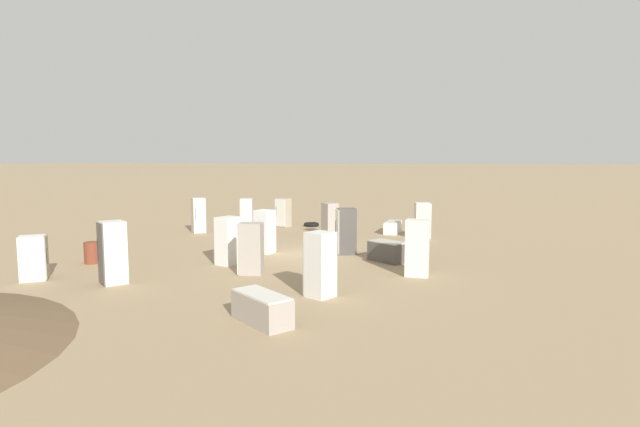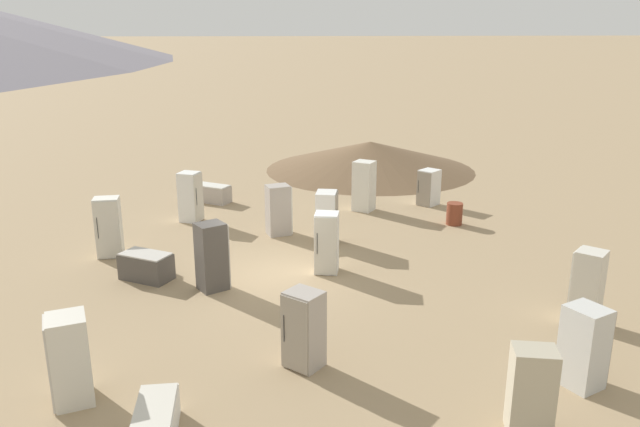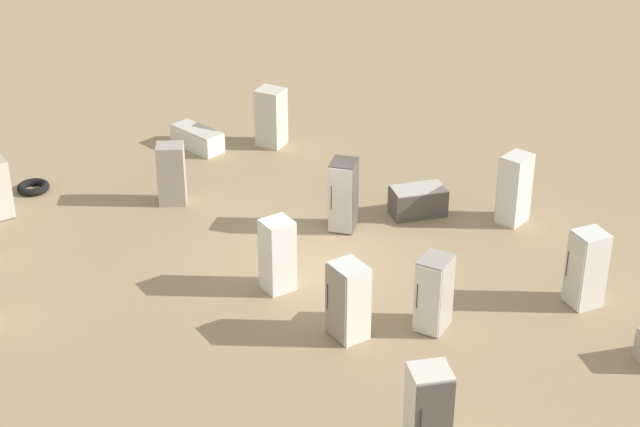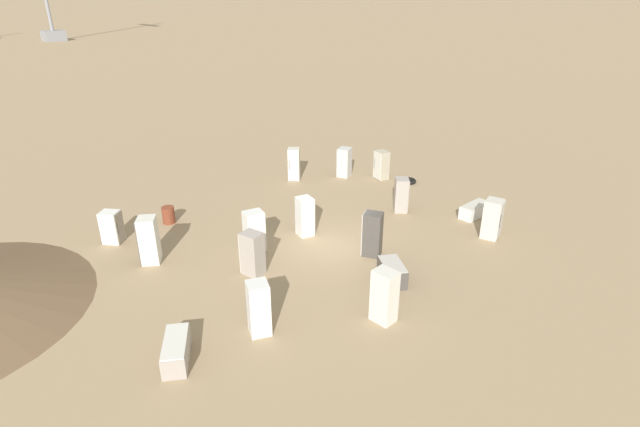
% 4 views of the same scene
% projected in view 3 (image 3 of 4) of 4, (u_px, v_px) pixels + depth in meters
% --- Properties ---
extents(ground_plane, '(1000.00, 1000.00, 0.00)m').
position_uv_depth(ground_plane, '(319.00, 260.00, 25.93)').
color(ground_plane, '#9E8460').
extents(discarded_fridge_0, '(1.00, 1.00, 1.93)m').
position_uv_depth(discarded_fridge_0, '(428.00, 414.00, 19.21)').
color(discarded_fridge_0, silver).
rests_on(discarded_fridge_0, ground_plane).
extents(discarded_fridge_1, '(1.60, 1.40, 0.76)m').
position_uv_depth(discarded_fridge_1, '(418.00, 201.00, 27.88)').
color(discarded_fridge_1, '#4C4742').
rests_on(discarded_fridge_1, ground_plane).
extents(discarded_fridge_3, '(0.95, 0.95, 1.67)m').
position_uv_depth(discarded_fridge_3, '(171.00, 174.00, 28.28)').
color(discarded_fridge_3, '#A89E93').
rests_on(discarded_fridge_3, ground_plane).
extents(discarded_fridge_5, '(0.91, 0.78, 1.72)m').
position_uv_depth(discarded_fridge_5, '(434.00, 293.00, 23.00)').
color(discarded_fridge_5, '#A89E93').
rests_on(discarded_fridge_5, ground_plane).
extents(discarded_fridge_6, '(0.79, 0.80, 1.77)m').
position_uv_depth(discarded_fridge_6, '(277.00, 255.00, 24.41)').
color(discarded_fridge_6, white).
rests_on(discarded_fridge_6, ground_plane).
extents(discarded_fridge_7, '(0.91, 0.92, 1.75)m').
position_uv_depth(discarded_fridge_7, '(271.00, 117.00, 31.59)').
color(discarded_fridge_7, beige).
rests_on(discarded_fridge_7, ground_plane).
extents(discarded_fridge_8, '(0.84, 0.91, 1.74)m').
position_uv_depth(discarded_fridge_8, '(348.00, 301.00, 22.71)').
color(discarded_fridge_8, white).
rests_on(discarded_fridge_8, ground_plane).
extents(discarded_fridge_9, '(0.77, 0.67, 1.86)m').
position_uv_depth(discarded_fridge_9, '(514.00, 189.00, 27.29)').
color(discarded_fridge_9, silver).
rests_on(discarded_fridge_9, ground_plane).
extents(discarded_fridge_10, '(0.95, 0.90, 1.86)m').
position_uv_depth(discarded_fridge_10, '(343.00, 195.00, 26.96)').
color(discarded_fridge_10, '#4C4742').
rests_on(discarded_fridge_10, ground_plane).
extents(discarded_fridge_13, '(0.91, 0.87, 1.82)m').
position_uv_depth(discarded_fridge_13, '(586.00, 269.00, 23.82)').
color(discarded_fridge_13, white).
rests_on(discarded_fridge_13, ground_plane).
extents(discarded_fridge_15, '(0.69, 1.69, 0.62)m').
position_uv_depth(discarded_fridge_15, '(197.00, 138.00, 31.61)').
color(discarded_fridge_15, white).
rests_on(discarded_fridge_15, ground_plane).
extents(scrap_tire, '(0.88, 0.88, 0.20)m').
position_uv_depth(scrap_tire, '(33.00, 187.00, 29.21)').
color(scrap_tire, black).
rests_on(scrap_tire, ground_plane).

